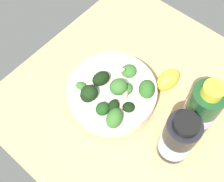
% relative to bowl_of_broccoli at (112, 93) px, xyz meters
% --- Properties ---
extents(ground_plane, '(0.58, 0.58, 0.03)m').
position_rel_bowl_of_broccoli_xyz_m(ground_plane, '(-0.05, 0.05, -0.05)').
color(ground_plane, tan).
extents(bowl_of_broccoli, '(0.20, 0.20, 0.09)m').
position_rel_bowl_of_broccoli_xyz_m(bowl_of_broccoli, '(0.00, 0.00, 0.00)').
color(bowl_of_broccoli, silver).
rests_on(bowl_of_broccoli, ground_plane).
extents(lemon_wedge, '(0.07, 0.05, 0.05)m').
position_rel_bowl_of_broccoli_xyz_m(lemon_wedge, '(-0.12, 0.07, -0.01)').
color(lemon_wedge, yellow).
rests_on(lemon_wedge, ground_plane).
extents(bottle_tall, '(0.07, 0.07, 0.16)m').
position_rel_bowl_of_broccoli_xyz_m(bottle_tall, '(-0.08, 0.18, 0.04)').
color(bottle_tall, '#194723').
rests_on(bottle_tall, ground_plane).
extents(bottle_short, '(0.07, 0.07, 0.15)m').
position_rel_bowl_of_broccoli_xyz_m(bottle_short, '(0.01, 0.18, 0.03)').
color(bottle_short, black).
rests_on(bottle_short, ground_plane).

